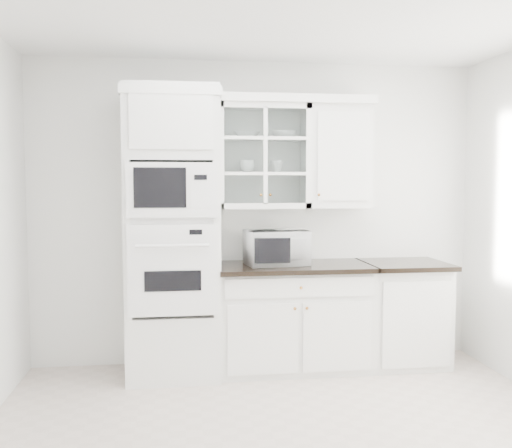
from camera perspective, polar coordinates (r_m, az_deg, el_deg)
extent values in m
cube|color=beige|center=(3.80, 3.87, -21.10)|extent=(4.00, 3.50, 0.01)
cube|color=white|center=(5.16, 0.08, 1.12)|extent=(4.00, 0.02, 2.70)
cube|color=white|center=(3.59, 4.10, 21.40)|extent=(4.00, 3.50, 0.02)
cube|color=white|center=(4.81, -8.31, -0.94)|extent=(0.76, 0.65, 2.40)
cube|color=white|center=(4.50, -8.32, -4.62)|extent=(0.70, 0.03, 0.72)
cube|color=black|center=(4.50, -8.31, -5.66)|extent=(0.44, 0.01, 0.16)
cube|color=white|center=(4.45, -8.40, 3.36)|extent=(0.70, 0.03, 0.43)
cube|color=black|center=(4.44, -9.57, 3.60)|extent=(0.40, 0.01, 0.31)
cube|color=white|center=(5.05, 3.72, -9.40)|extent=(1.30, 0.60, 0.88)
cube|color=black|center=(4.93, 3.83, -4.29)|extent=(1.32, 0.67, 0.04)
cube|color=white|center=(5.33, 14.44, -8.79)|extent=(0.70, 0.60, 0.88)
cube|color=black|center=(5.22, 14.68, -3.94)|extent=(0.72, 0.67, 0.04)
cube|color=white|center=(5.00, 0.66, 6.76)|extent=(0.80, 0.33, 0.90)
cube|color=white|center=(5.00, 0.66, 5.04)|extent=(0.74, 0.29, 0.02)
cube|color=white|center=(5.01, 0.66, 8.47)|extent=(0.74, 0.29, 0.02)
cube|color=white|center=(5.14, 8.17, 6.64)|extent=(0.55, 0.33, 0.90)
cube|color=white|center=(5.01, -0.51, 12.32)|extent=(2.14, 0.38, 0.07)
imported|color=white|center=(4.91, 2.01, -2.33)|extent=(0.56, 0.49, 0.30)
imported|color=white|center=(5.00, -0.90, 8.91)|extent=(0.28, 0.28, 0.06)
imported|color=white|center=(5.07, 2.84, 8.91)|extent=(0.22, 0.22, 0.07)
imported|color=white|center=(4.97, -0.89, 5.77)|extent=(0.15, 0.15, 0.11)
imported|color=white|center=(5.03, 2.08, 5.75)|extent=(0.14, 0.14, 0.11)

